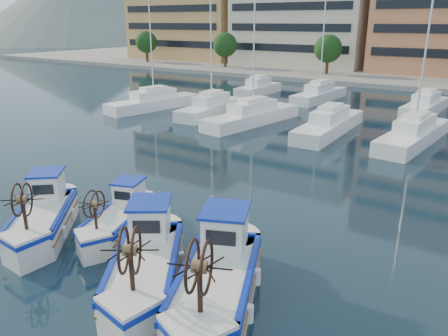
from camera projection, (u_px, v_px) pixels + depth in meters
ground at (116, 268)px, 14.96m from camera, size 300.00×300.00×0.00m
hill_west at (83, 42)px, 175.89m from camera, size 180.00×180.00×60.00m
yacht_marina at (334, 112)px, 37.98m from camera, size 39.36×23.26×11.50m
fishing_boat_a at (43, 215)px, 17.17m from camera, size 4.27×4.50×2.85m
fishing_boat_b at (120, 217)px, 17.25m from camera, size 2.73×4.04×2.44m
fishing_boat_c at (146, 262)px, 13.76m from camera, size 4.34×4.98×3.07m
fishing_boat_d at (218, 277)px, 12.87m from camera, size 3.92×5.34×3.22m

